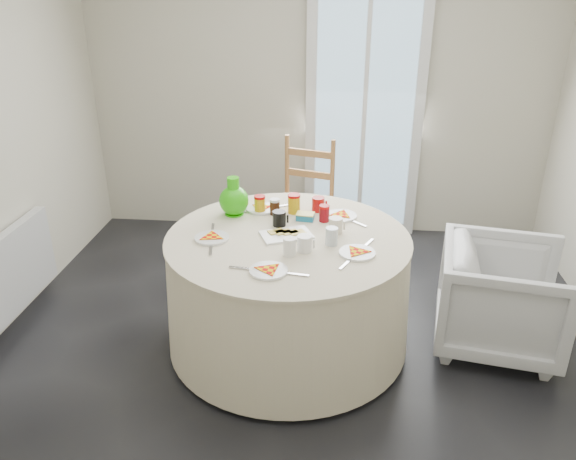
# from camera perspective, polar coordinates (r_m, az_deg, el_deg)

# --- Properties ---
(floor) EXTENTS (4.00, 4.00, 0.00)m
(floor) POSITION_cam_1_polar(r_m,az_deg,el_deg) (3.61, 1.15, -12.64)
(floor) COLOR black
(floor) RESTS_ON ground
(wall_back) EXTENTS (4.00, 0.02, 2.60)m
(wall_back) POSITION_cam_1_polar(r_m,az_deg,el_deg) (4.96, 3.10, 14.23)
(wall_back) COLOR #BCB5A3
(wall_back) RESTS_ON floor
(glass_door) EXTENTS (1.00, 0.08, 2.10)m
(glass_door) POSITION_cam_1_polar(r_m,az_deg,el_deg) (4.96, 7.71, 11.10)
(glass_door) COLOR silver
(glass_door) RESTS_ON floor
(radiator) EXTENTS (0.07, 1.00, 0.55)m
(radiator) POSITION_cam_1_polar(r_m,az_deg,el_deg) (4.16, -26.36, -3.95)
(radiator) COLOR silver
(radiator) RESTS_ON floor
(table) EXTENTS (1.51, 1.51, 0.77)m
(table) POSITION_cam_1_polar(r_m,az_deg,el_deg) (3.53, 0.00, -6.29)
(table) COLOR beige
(table) RESTS_ON floor
(wooden_chair) EXTENTS (0.56, 0.55, 1.02)m
(wooden_chair) POSITION_cam_1_polar(r_m,az_deg,el_deg) (4.50, 1.31, 2.16)
(wooden_chair) COLOR #A97446
(wooden_chair) RESTS_ON floor
(armchair) EXTENTS (0.80, 0.84, 0.75)m
(armchair) POSITION_cam_1_polar(r_m,az_deg,el_deg) (3.75, 20.97, -5.87)
(armchair) COLOR silver
(armchair) RESTS_ON floor
(place_settings) EXTENTS (1.38, 1.38, 0.02)m
(place_settings) POSITION_cam_1_polar(r_m,az_deg,el_deg) (3.35, 0.00, -0.47)
(place_settings) COLOR silver
(place_settings) RESTS_ON table
(jar_cluster) EXTENTS (0.52, 0.32, 0.14)m
(jar_cluster) POSITION_cam_1_polar(r_m,az_deg,el_deg) (3.60, 0.19, 2.27)
(jar_cluster) COLOR #9A4525
(jar_cluster) RESTS_ON table
(butter_tub) EXTENTS (0.12, 0.09, 0.05)m
(butter_tub) POSITION_cam_1_polar(r_m,az_deg,el_deg) (3.57, 1.77, 1.45)
(butter_tub) COLOR #18729E
(butter_tub) RESTS_ON table
(green_pitcher) EXTENTS (0.23, 0.23, 0.25)m
(green_pitcher) POSITION_cam_1_polar(r_m,az_deg,el_deg) (3.64, -5.52, 3.23)
(green_pitcher) COLOR #29B90C
(green_pitcher) RESTS_ON table
(cheese_platter) EXTENTS (0.35, 0.29, 0.04)m
(cheese_platter) POSITION_cam_1_polar(r_m,az_deg,el_deg) (3.35, -0.18, -0.37)
(cheese_platter) COLOR white
(cheese_platter) RESTS_ON table
(mugs_glasses) EXTENTS (0.72, 0.72, 0.12)m
(mugs_glasses) POSITION_cam_1_polar(r_m,az_deg,el_deg) (3.35, 1.94, 0.33)
(mugs_glasses) COLOR #A3A3A3
(mugs_glasses) RESTS_ON table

